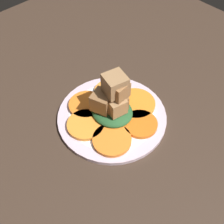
# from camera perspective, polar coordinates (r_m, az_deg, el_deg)

# --- Properties ---
(table_slab) EXTENTS (1.20, 1.20, 0.02)m
(table_slab) POSITION_cam_1_polar(r_m,az_deg,el_deg) (0.68, 0.00, -1.66)
(table_slab) COLOR #38281E
(table_slab) RESTS_ON ground
(plate) EXTENTS (0.26, 0.26, 0.01)m
(plate) POSITION_cam_1_polar(r_m,az_deg,el_deg) (0.67, 0.00, -0.86)
(plate) COLOR silver
(plate) RESTS_ON table_slab
(carrot_slice_0) EXTENTS (0.08, 0.08, 0.01)m
(carrot_slice_0) POSITION_cam_1_polar(r_m,az_deg,el_deg) (0.70, -0.23, 4.17)
(carrot_slice_0) COLOR orange
(carrot_slice_0) RESTS_ON plate
(carrot_slice_1) EXTENTS (0.09, 0.09, 0.01)m
(carrot_slice_1) POSITION_cam_1_polar(r_m,az_deg,el_deg) (0.68, -5.23, 1.52)
(carrot_slice_1) COLOR orange
(carrot_slice_1) RESTS_ON plate
(carrot_slice_2) EXTENTS (0.09, 0.09, 0.01)m
(carrot_slice_2) POSITION_cam_1_polar(r_m,az_deg,el_deg) (0.64, -5.37, -2.56)
(carrot_slice_2) COLOR orange
(carrot_slice_2) RESTS_ON plate
(carrot_slice_3) EXTENTS (0.09, 0.09, 0.01)m
(carrot_slice_3) POSITION_cam_1_polar(r_m,az_deg,el_deg) (0.61, -0.02, -5.65)
(carrot_slice_3) COLOR orange
(carrot_slice_3) RESTS_ON plate
(carrot_slice_4) EXTENTS (0.08, 0.08, 0.01)m
(carrot_slice_4) POSITION_cam_1_polar(r_m,az_deg,el_deg) (0.64, 5.79, -2.43)
(carrot_slice_4) COLOR orange
(carrot_slice_4) RESTS_ON plate
(carrot_slice_5) EXTENTS (0.10, 0.10, 0.01)m
(carrot_slice_5) POSITION_cam_1_polar(r_m,az_deg,el_deg) (0.68, 4.76, 1.74)
(carrot_slice_5) COLOR orange
(carrot_slice_5) RESTS_ON plate
(center_pile) EXTENTS (0.10, 0.09, 0.12)m
(center_pile) POSITION_cam_1_polar(r_m,az_deg,el_deg) (0.63, 0.16, 1.92)
(center_pile) COLOR #235128
(center_pile) RESTS_ON plate
(fork) EXTENTS (0.18, 0.08, 0.00)m
(fork) POSITION_cam_1_polar(r_m,az_deg,el_deg) (0.65, -4.20, -1.77)
(fork) COLOR silver
(fork) RESTS_ON plate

